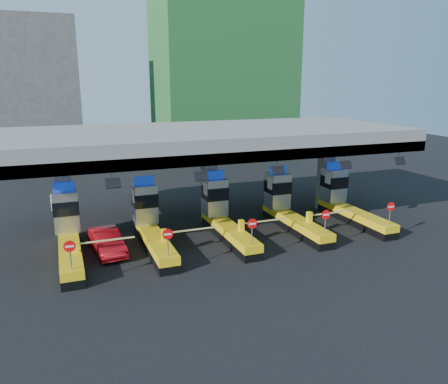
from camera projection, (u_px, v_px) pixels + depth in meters
name	position (u px, v px, depth m)	size (l,w,h in m)	color
ground	(224.00, 235.00, 29.94)	(120.00, 120.00, 0.00)	black
toll_canopy	(209.00, 141.00, 31.04)	(28.00, 12.09, 7.00)	slate
toll_lane_far_left	(68.00, 232.00, 26.40)	(4.43, 8.00, 4.16)	black
toll_lane_left	(150.00, 223.00, 28.13)	(4.43, 8.00, 4.16)	black
toll_lane_center	(222.00, 214.00, 29.86)	(4.43, 8.00, 4.16)	black
toll_lane_right	(287.00, 207.00, 31.58)	(4.43, 8.00, 4.16)	black
toll_lane_far_right	(345.00, 201.00, 33.31)	(4.43, 8.00, 4.16)	black
bg_building_scaffold	(223.00, 53.00, 59.65)	(18.00, 12.00, 28.00)	#1E5926
bg_building_concrete	(21.00, 92.00, 55.52)	(14.00, 10.00, 18.00)	#4C4C49
red_car	(106.00, 241.00, 26.68)	(1.55, 4.45, 1.46)	#AA0D15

